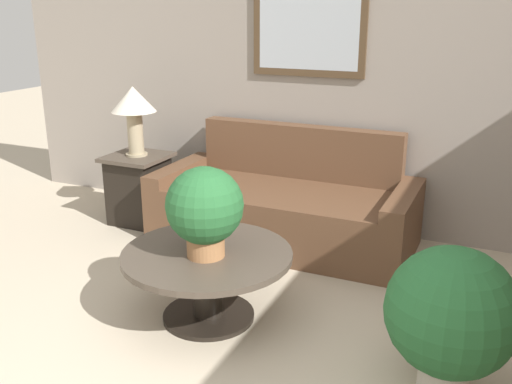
# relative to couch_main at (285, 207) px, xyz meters

# --- Properties ---
(wall_back) EXTENTS (7.41, 0.09, 2.60)m
(wall_back) POSITION_rel_couch_main_xyz_m (0.58, 0.53, 1.01)
(wall_back) COLOR gray
(wall_back) RESTS_ON ground_plane
(couch_main) EXTENTS (2.19, 0.97, 0.95)m
(couch_main) POSITION_rel_couch_main_xyz_m (0.00, 0.00, 0.00)
(couch_main) COLOR brown
(couch_main) RESTS_ON ground_plane
(coffee_table) EXTENTS (1.08, 1.08, 0.47)m
(coffee_table) POSITION_rel_couch_main_xyz_m (0.03, -1.42, 0.04)
(coffee_table) COLOR black
(coffee_table) RESTS_ON ground_plane
(side_table) EXTENTS (0.53, 0.53, 0.64)m
(side_table) POSITION_rel_couch_main_xyz_m (-1.40, -0.14, 0.03)
(side_table) COLOR black
(side_table) RESTS_ON ground_plane
(table_lamp) EXTENTS (0.40, 0.40, 0.63)m
(table_lamp) POSITION_rel_couch_main_xyz_m (-1.40, -0.14, 0.79)
(table_lamp) COLOR tan
(table_lamp) RESTS_ON side_table
(potted_plant_on_table) EXTENTS (0.48, 0.48, 0.57)m
(potted_plant_on_table) POSITION_rel_couch_main_xyz_m (0.06, -1.48, 0.48)
(potted_plant_on_table) COLOR #9E6B42
(potted_plant_on_table) RESTS_ON coffee_table
(potted_plant_floor) EXTENTS (0.67, 0.67, 0.82)m
(potted_plant_floor) POSITION_rel_couch_main_xyz_m (1.53, -1.58, 0.16)
(potted_plant_floor) COLOR beige
(potted_plant_floor) RESTS_ON ground_plane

